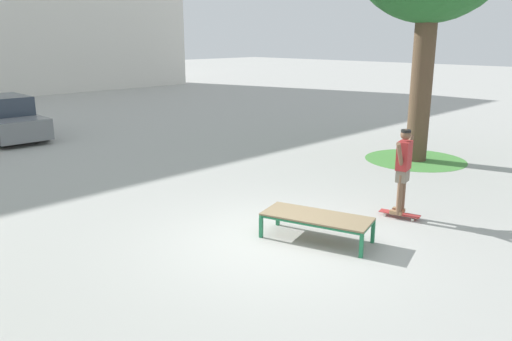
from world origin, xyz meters
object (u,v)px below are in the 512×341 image
skate_box (317,218)px  car_grey (4,119)px  skateboard (400,214)px  skater (403,166)px

skate_box → car_grey: size_ratio=0.48×
skateboard → skater: 0.99m
skateboard → car_grey: bearing=99.9°
skate_box → skater: (2.08, -0.47, 0.66)m
skateboard → skate_box: bearing=167.1°
skate_box → car_grey: (-0.38, 13.60, 0.28)m
skateboard → skater: (-0.00, 0.00, 0.99)m
car_grey → skate_box: bearing=-88.4°
car_grey → skater: bearing=-80.1°
skate_box → skateboard: bearing=-12.9°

